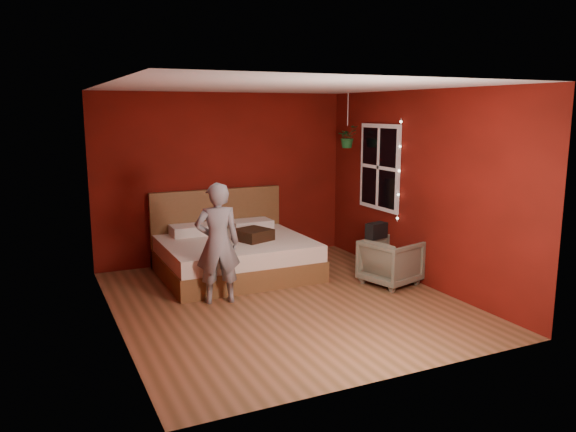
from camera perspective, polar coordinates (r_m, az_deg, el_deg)
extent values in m
plane|color=brown|center=(7.04, -0.38, -8.65)|extent=(4.50, 4.50, 0.00)
cube|color=maroon|center=(8.80, -6.57, 3.90)|extent=(4.00, 0.02, 2.60)
cube|color=maroon|center=(4.79, 10.98, -1.92)|extent=(4.00, 0.02, 2.60)
cube|color=maroon|center=(6.17, -17.61, 0.57)|extent=(0.02, 4.50, 2.60)
cube|color=maroon|center=(7.77, 13.22, 2.79)|extent=(0.02, 4.50, 2.60)
cube|color=silver|center=(6.65, -0.40, 13.10)|extent=(4.00, 4.50, 0.02)
cube|color=white|center=(8.44, 9.28, 4.91)|extent=(0.04, 0.97, 1.27)
cube|color=black|center=(8.43, 9.20, 4.91)|extent=(0.02, 0.85, 1.15)
cube|color=white|center=(8.43, 9.17, 4.90)|extent=(0.03, 0.05, 1.15)
cube|color=white|center=(8.43, 9.17, 4.90)|extent=(0.03, 0.85, 0.05)
cylinder|color=silver|center=(8.00, 11.23, 4.53)|extent=(0.01, 0.01, 1.45)
sphere|color=#FFF2CC|center=(8.10, 11.05, -0.22)|extent=(0.04, 0.04, 0.04)
sphere|color=#FFF2CC|center=(8.04, 11.14, 2.14)|extent=(0.04, 0.04, 0.04)
sphere|color=#FFF2CC|center=(8.00, 11.23, 4.53)|extent=(0.04, 0.04, 0.04)
sphere|color=#FFF2CC|center=(7.97, 11.31, 6.94)|extent=(0.04, 0.04, 0.04)
sphere|color=#FFF2CC|center=(7.96, 11.40, 9.37)|extent=(0.04, 0.04, 0.04)
cube|color=brown|center=(8.11, -5.30, -5.00)|extent=(2.07, 1.76, 0.29)
cube|color=white|center=(8.04, -5.33, -3.22)|extent=(2.03, 1.72, 0.23)
cube|color=brown|center=(8.78, -7.21, -0.97)|extent=(2.07, 0.08, 1.14)
cube|color=silver|center=(8.41, -9.70, -1.40)|extent=(0.62, 0.39, 0.14)
cube|color=silver|center=(8.70, -3.78, -0.87)|extent=(0.62, 0.39, 0.14)
imported|color=slate|center=(6.86, -7.16, -2.76)|extent=(0.60, 0.45, 1.49)
imported|color=#63614E|center=(7.74, 10.38, -4.61)|extent=(0.83, 0.82, 0.62)
cube|color=black|center=(7.69, 8.97, -1.47)|extent=(0.32, 0.22, 0.21)
cube|color=#311D10|center=(7.96, -3.58, -1.91)|extent=(0.57, 0.57, 0.16)
cylinder|color=silver|center=(8.72, 6.11, 10.77)|extent=(0.01, 0.01, 0.50)
imported|color=#1A5C25|center=(8.73, 6.05, 8.01)|extent=(0.37, 0.34, 0.34)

